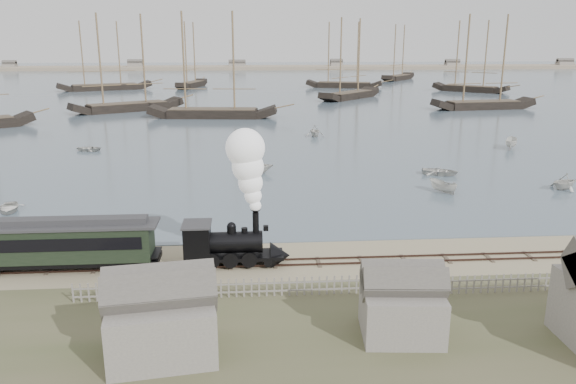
{
  "coord_description": "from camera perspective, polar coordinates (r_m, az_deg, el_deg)",
  "views": [
    {
      "loc": [
        -5.74,
        -37.62,
        14.85
      ],
      "look_at": [
        -2.69,
        3.72,
        3.5
      ],
      "focal_mm": 35.0,
      "sensor_mm": 36.0,
      "label": 1
    }
  ],
  "objects": [
    {
      "name": "ground",
      "position": [
        40.85,
        4.18,
        -6.05
      ],
      "size": [
        600.0,
        600.0,
        0.0
      ],
      "primitive_type": "plane",
      "color": "tan",
      "rests_on": "ground"
    },
    {
      "name": "harbor_water",
      "position": [
        208.23,
        -2.68,
        11.21
      ],
      "size": [
        600.0,
        336.0,
        0.06
      ],
      "primitive_type": "cube",
      "color": "#465864",
      "rests_on": "ground"
    },
    {
      "name": "rail_track",
      "position": [
        39.0,
        4.6,
        -7.06
      ],
      "size": [
        120.0,
        1.8,
        0.16
      ],
      "color": "#36231D",
      "rests_on": "ground"
    },
    {
      "name": "picket_fence_west",
      "position": [
        34.04,
        -5.16,
        -10.62
      ],
      "size": [
        19.0,
        0.1,
        1.2
      ],
      "primitive_type": null,
      "color": "slate",
      "rests_on": "ground"
    },
    {
      "name": "picket_fence_east",
      "position": [
        38.22,
        25.05,
        -9.09
      ],
      "size": [
        15.0,
        0.1,
        1.2
      ],
      "primitive_type": null,
      "color": "slate",
      "rests_on": "ground"
    },
    {
      "name": "shed_left",
      "position": [
        29.07,
        -12.51,
        -15.81
      ],
      "size": [
        5.0,
        4.0,
        4.1
      ],
      "primitive_type": null,
      "color": "slate",
      "rests_on": "ground"
    },
    {
      "name": "shed_mid",
      "position": [
        30.61,
        11.33,
        -14.04
      ],
      "size": [
        4.0,
        3.5,
        3.6
      ],
      "primitive_type": null,
      "color": "slate",
      "rests_on": "ground"
    },
    {
      "name": "far_spit",
      "position": [
        288.06,
        -3.14,
        12.33
      ],
      "size": [
        500.0,
        20.0,
        1.8
      ],
      "primitive_type": "cube",
      "color": "tan",
      "rests_on": "ground"
    },
    {
      "name": "locomotive",
      "position": [
        37.2,
        -4.41,
        -1.49
      ],
      "size": [
        7.16,
        2.67,
        8.93
      ],
      "color": "black",
      "rests_on": "ground"
    },
    {
      "name": "passenger_coach",
      "position": [
        39.85,
        -22.12,
        -4.72
      ],
      "size": [
        12.78,
        2.46,
        3.1
      ],
      "color": "black",
      "rests_on": "ground"
    },
    {
      "name": "beached_dinghy",
      "position": [
        41.28,
        -6.35,
        -5.35
      ],
      "size": [
        3.33,
        3.98,
        0.71
      ],
      "primitive_type": "imported",
      "rotation": [
        0.0,
        0.0,
        1.27
      ],
      "color": "silver",
      "rests_on": "ground"
    },
    {
      "name": "rowboat_0",
      "position": [
        55.48,
        -26.52,
        -1.43
      ],
      "size": [
        3.88,
        3.2,
        0.7
      ],
      "primitive_type": "imported",
      "rotation": [
        0.0,
        0.0,
        0.26
      ],
      "color": "silver",
      "rests_on": "harbor_water"
    },
    {
      "name": "rowboat_1",
      "position": [
        63.87,
        -3.08,
        2.73
      ],
      "size": [
        2.98,
        3.45,
        1.81
      ],
      "primitive_type": "imported",
      "rotation": [
        0.0,
        0.0,
        1.57
      ],
      "color": "silver",
      "rests_on": "harbor_water"
    },
    {
      "name": "rowboat_2",
      "position": [
        57.79,
        15.44,
        0.55
      ],
      "size": [
        3.32,
        2.79,
        1.23
      ],
      "primitive_type": "imported",
      "rotation": [
        0.0,
        0.0,
        3.74
      ],
      "color": "silver",
      "rests_on": "harbor_water"
    },
    {
      "name": "rowboat_3",
      "position": [
        65.28,
        15.2,
        2.05
      ],
      "size": [
        4.19,
        4.8,
        0.83
      ],
      "primitive_type": "imported",
      "rotation": [
        0.0,
        0.0,
        1.17
      ],
      "color": "silver",
      "rests_on": "harbor_water"
    },
    {
      "name": "rowboat_4",
      "position": [
        63.35,
        26.27,
        0.99
      ],
      "size": [
        3.69,
        3.96,
        1.69
      ],
      "primitive_type": "imported",
      "rotation": [
        0.0,
        0.0,
        5.06
      ],
      "color": "silver",
      "rests_on": "harbor_water"
    },
    {
      "name": "rowboat_5",
      "position": [
        84.14,
        21.7,
        4.62
      ],
      "size": [
        4.11,
        3.18,
        1.5
      ],
      "primitive_type": "imported",
      "rotation": [
        0.0,
        0.0,
        2.63
      ],
      "color": "silver",
      "rests_on": "harbor_water"
    },
    {
      "name": "rowboat_6",
      "position": [
        81.43,
        -19.69,
        4.2
      ],
      "size": [
        3.1,
        3.85,
        0.71
      ],
      "primitive_type": "imported",
      "rotation": [
        0.0,
        0.0,
        4.5
      ],
      "color": "silver",
      "rests_on": "harbor_water"
    },
    {
      "name": "rowboat_7",
      "position": [
        88.24,
        2.74,
        6.23
      ],
      "size": [
        3.64,
        3.21,
        1.8
      ],
      "primitive_type": "imported",
      "rotation": [
        0.0,
        0.0,
        0.08
      ],
      "color": "silver",
      "rests_on": "harbor_water"
    },
    {
      "name": "schooner_1",
      "position": [
        123.94,
        -16.29,
        12.5
      ],
      "size": [
        23.17,
        16.62,
        20.0
      ],
      "primitive_type": null,
      "rotation": [
        0.0,
        0.0,
        0.53
      ],
      "color": "black",
      "rests_on": "harbor_water"
    },
    {
      "name": "schooner_2",
      "position": [
        109.93,
        -7.81,
        12.67
      ],
      "size": [
        25.08,
        8.1,
        20.0
      ],
      "primitive_type": null,
      "rotation": [
        0.0,
        0.0,
        -0.1
      ],
      "color": "black",
      "rests_on": "harbor_water"
    },
    {
      "name": "schooner_3",
      "position": [
        145.51,
        6.42,
        13.33
      ],
      "size": [
        19.02,
        20.37,
        20.0
      ],
      "primitive_type": null,
      "rotation": [
        0.0,
        0.0,
        0.84
      ],
      "color": "black",
      "rests_on": "harbor_water"
    },
    {
      "name": "schooner_4",
      "position": [
        130.03,
        19.56,
        12.34
      ],
      "size": [
        23.26,
        8.04,
        20.0
      ],
      "primitive_type": null,
      "rotation": [
        0.0,
        0.0,
        0.12
      ],
      "color": "black",
      "rests_on": "harbor_water"
    },
    {
      "name": "schooner_5",
      "position": [
        172.12,
        18.25,
        12.97
      ],
      "size": [
        19.31,
        17.96,
        20.0
      ],
      "primitive_type": null,
      "rotation": [
        0.0,
        0.0,
        -0.73
      ],
      "color": "black",
      "rests_on": "harbor_water"
    },
    {
      "name": "schooner_6",
      "position": [
        178.28,
        -18.33,
        13.02
      ],
      "size": [
        27.39,
        15.43,
        20.0
      ],
      "primitive_type": null,
      "rotation": [
        0.0,
        0.0,
        0.36
      ],
      "color": "black",
      "rests_on": "harbor_water"
    },
    {
      "name": "schooner_7",
      "position": [
        181.4,
        -9.87,
        13.58
      ],
      "size": [
        9.25,
        19.31,
        20.0
      ],
      "primitive_type": null,
      "rotation": [
        0.0,
        0.0,
        1.3
      ],
      "color": "black",
      "rests_on": "harbor_water"
    },
    {
      "name": "schooner_8",
      "position": [
        178.62,
        5.77,
        13.7
      ],
      "size": [
        23.97,
        11.79,
        20.0
      ],
      "primitive_type": null,
      "rotation": [
        0.0,
        0.0,
        -0.29
      ],
      "color": "black",
      "rests_on": "harbor_water"
    },
    {
      "name": "schooner_9",
      "position": [
        216.18,
        11.25,
        13.76
      ],
      "size": [
        17.14,
        20.35,
        20.0
      ],
      "primitive_type": null,
      "rotation": [
        0.0,
        0.0,
        0.92
      ],
      "color": "black",
      "rests_on": "harbor_water"
    }
  ]
}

